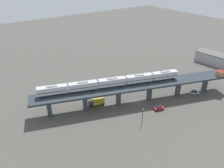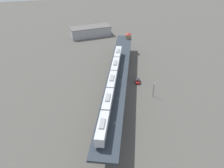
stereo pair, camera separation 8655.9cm
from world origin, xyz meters
name	(u,v)px [view 2 (the right image)]	position (x,y,z in m)	size (l,w,h in m)	color
ground_plane	(118,90)	(0.00, 0.00, 0.00)	(400.00, 400.00, 0.00)	#4C4944
elevated_viaduct	(118,76)	(-0.07, -0.19, 7.38)	(38.94, 89.44, 8.63)	#283039
subway_train	(112,82)	(-5.06, -9.96, 11.17)	(23.69, 59.69, 4.45)	silver
signal_hut	(128,35)	(16.38, 38.59, 10.43)	(4.12, 4.12, 3.40)	#8C7251
street_car_red	(138,81)	(10.87, 3.79, 0.94)	(3.15, 4.75, 1.89)	#AD1E1E
street_car_silver	(125,59)	(11.61, 27.58, 0.94)	(3.83, 4.69, 1.89)	#B7BABF
delivery_truck	(108,112)	(-8.26, -16.18, 1.76)	(4.07, 7.54, 3.20)	#333338
street_lamp	(154,89)	(13.51, -8.58, 4.11)	(0.44, 0.44, 6.94)	black
warehouse_building	(91,31)	(-1.66, 70.68, 3.41)	(29.60, 13.63, 6.80)	#99999E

